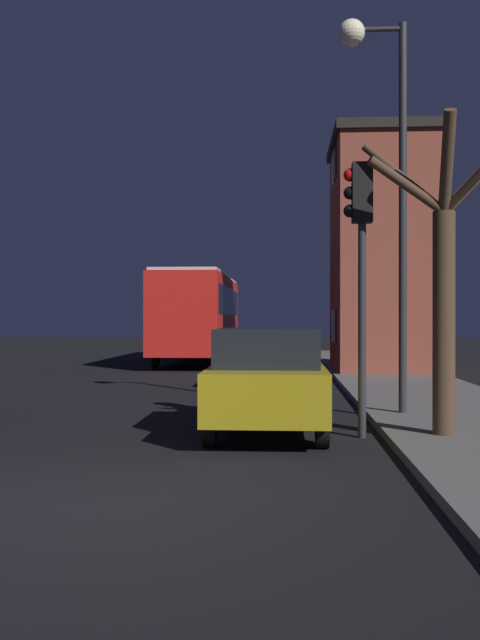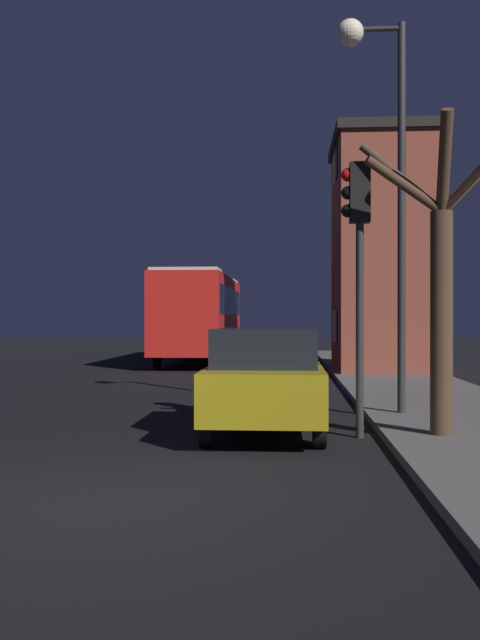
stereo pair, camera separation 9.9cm
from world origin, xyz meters
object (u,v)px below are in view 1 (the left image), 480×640
object	(u,v)px
streetlamp	(380,132)
bare_tree	(445,276)
bus	(199,311)
car_near_lane	(268,379)
car_mid_lane	(275,358)
traffic_light	(360,240)

from	to	relation	value
streetlamp	bare_tree	xyz separation A→B (m)	(0.60, -2.40, -2.69)
bare_tree	bus	size ratio (longest dim) A/B	0.43
streetlamp	car_near_lane	bearing A→B (deg)	-139.88
bare_tree	car_mid_lane	xyz separation A→B (m)	(-2.52, 7.92, -1.61)
streetlamp	bus	size ratio (longest dim) A/B	0.66
bus	car_mid_lane	size ratio (longest dim) A/B	2.46
traffic_light	bare_tree	bearing A→B (deg)	-20.67
traffic_light	car_near_lane	xyz separation A→B (m)	(-1.39, 0.32, -2.12)
bus	car_mid_lane	world-z (taller)	bus
traffic_light	car_mid_lane	bearing A→B (deg)	100.33
streetlamp	bare_tree	world-z (taller)	streetlamp
streetlamp	bare_tree	bearing A→B (deg)	-75.99
car_near_lane	car_mid_lane	xyz separation A→B (m)	(0.03, 7.17, -0.06)
car_mid_lane	bus	bearing A→B (deg)	107.05
car_near_lane	car_mid_lane	bearing A→B (deg)	89.78
bus	car_near_lane	bearing A→B (deg)	-79.77
bare_tree	car_mid_lane	distance (m)	8.47
bare_tree	car_near_lane	size ratio (longest dim) A/B	1.18
traffic_light	bare_tree	distance (m)	1.36
streetlamp	bus	xyz separation A→B (m)	(-5.13, 16.00, -2.98)
bus	car_near_lane	world-z (taller)	bus
bare_tree	bus	bearing A→B (deg)	107.30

